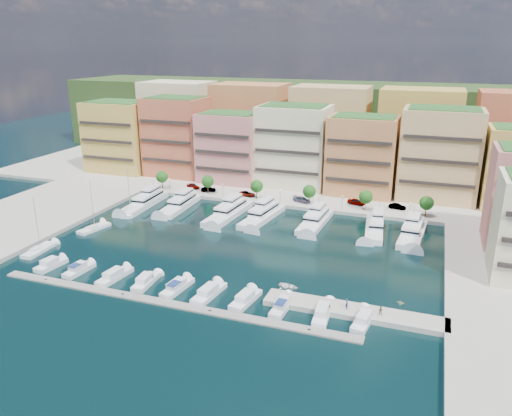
% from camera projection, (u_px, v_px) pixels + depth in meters
% --- Properties ---
extents(ground, '(400.00, 400.00, 0.00)m').
position_uv_depth(ground, '(241.00, 246.00, 116.84)').
color(ground, black).
rests_on(ground, ground).
extents(north_quay, '(220.00, 64.00, 2.00)m').
position_uv_depth(north_quay, '(306.00, 180.00, 172.17)').
color(north_quay, '#9E998E').
rests_on(north_quay, ground).
extents(west_quay, '(34.00, 76.00, 2.00)m').
position_uv_depth(west_quay, '(8.00, 226.00, 129.65)').
color(west_quay, '#9E998E').
rests_on(west_quay, ground).
extents(hillside, '(240.00, 40.00, 58.00)m').
position_uv_depth(hillside, '(334.00, 153.00, 215.01)').
color(hillside, '#1D3314').
rests_on(hillside, ground).
extents(south_pontoon, '(72.00, 2.20, 0.35)m').
position_uv_depth(south_pontoon, '(165.00, 304.00, 91.04)').
color(south_pontoon, gray).
rests_on(south_pontoon, ground).
extents(finger_pier, '(32.00, 5.00, 2.00)m').
position_uv_depth(finger_pier, '(353.00, 314.00, 87.56)').
color(finger_pier, '#9E998E').
rests_on(finger_pier, ground).
extents(apartment_0, '(22.00, 16.50, 24.80)m').
position_uv_depth(apartment_0, '(120.00, 136.00, 178.48)').
color(apartment_0, '#BA9844').
rests_on(apartment_0, north_quay).
extents(apartment_1, '(20.00, 16.50, 26.80)m').
position_uv_depth(apartment_1, '(177.00, 136.00, 172.87)').
color(apartment_1, '#B0643A').
rests_on(apartment_1, north_quay).
extents(apartment_2, '(20.00, 15.50, 22.80)m').
position_uv_depth(apartment_2, '(231.00, 147.00, 164.96)').
color(apartment_2, tan).
rests_on(apartment_2, north_quay).
extents(apartment_3, '(22.00, 16.50, 25.80)m').
position_uv_depth(apartment_3, '(294.00, 146.00, 159.52)').
color(apartment_3, '#F4EDBD').
rests_on(apartment_3, north_quay).
extents(apartment_4, '(20.00, 15.50, 23.80)m').
position_uv_depth(apartment_4, '(362.00, 155.00, 150.97)').
color(apartment_4, '#D0844E').
rests_on(apartment_4, north_quay).
extents(apartment_5, '(22.00, 16.50, 26.80)m').
position_uv_depth(apartment_5, '(439.00, 154.00, 145.20)').
color(apartment_5, tan).
rests_on(apartment_5, north_quay).
extents(backblock_0, '(26.00, 18.00, 30.00)m').
position_uv_depth(backblock_0, '(179.00, 121.00, 195.52)').
color(backblock_0, '#F4EDBD').
rests_on(backblock_0, north_quay).
extents(backblock_1, '(26.00, 18.00, 30.00)m').
position_uv_depth(backblock_1, '(251.00, 125.00, 185.86)').
color(backblock_1, '#D0844E').
rests_on(backblock_1, north_quay).
extents(backblock_2, '(26.00, 18.00, 30.00)m').
position_uv_depth(backblock_2, '(330.00, 129.00, 176.21)').
color(backblock_2, tan).
rests_on(backblock_2, north_quay).
extents(backblock_3, '(26.00, 18.00, 30.00)m').
position_uv_depth(backblock_3, '(419.00, 135.00, 166.56)').
color(backblock_3, '#BA9844').
rests_on(backblock_3, north_quay).
extents(tree_0, '(3.80, 3.80, 5.65)m').
position_uv_depth(tree_0, '(162.00, 177.00, 158.11)').
color(tree_0, '#473323').
rests_on(tree_0, north_quay).
extents(tree_1, '(3.80, 3.80, 5.65)m').
position_uv_depth(tree_1, '(208.00, 181.00, 152.96)').
color(tree_1, '#473323').
rests_on(tree_1, north_quay).
extents(tree_2, '(3.80, 3.80, 5.65)m').
position_uv_depth(tree_2, '(257.00, 186.00, 147.81)').
color(tree_2, '#473323').
rests_on(tree_2, north_quay).
extents(tree_3, '(3.80, 3.80, 5.65)m').
position_uv_depth(tree_3, '(309.00, 191.00, 142.66)').
color(tree_3, '#473323').
rests_on(tree_3, north_quay).
extents(tree_4, '(3.80, 3.80, 5.65)m').
position_uv_depth(tree_4, '(366.00, 197.00, 137.52)').
color(tree_4, '#473323').
rests_on(tree_4, north_quay).
extents(tree_5, '(3.80, 3.80, 5.65)m').
position_uv_depth(tree_5, '(427.00, 203.00, 132.37)').
color(tree_5, '#473323').
rests_on(tree_5, north_quay).
extents(lamppost_0, '(0.30, 0.30, 4.20)m').
position_uv_depth(lamppost_0, '(170.00, 183.00, 155.06)').
color(lamppost_0, black).
rests_on(lamppost_0, north_quay).
extents(lamppost_1, '(0.30, 0.30, 4.20)m').
position_uv_depth(lamppost_1, '(223.00, 188.00, 149.27)').
color(lamppost_1, black).
rests_on(lamppost_1, north_quay).
extents(lamppost_2, '(0.30, 0.30, 4.20)m').
position_uv_depth(lamppost_2, '(280.00, 194.00, 143.48)').
color(lamppost_2, black).
rests_on(lamppost_2, north_quay).
extents(lamppost_3, '(0.30, 0.30, 4.20)m').
position_uv_depth(lamppost_3, '(342.00, 200.00, 137.68)').
color(lamppost_3, black).
rests_on(lamppost_3, north_quay).
extents(lamppost_4, '(0.30, 0.30, 4.20)m').
position_uv_depth(lamppost_4, '(410.00, 207.00, 131.89)').
color(lamppost_4, black).
rests_on(lamppost_4, north_quay).
extents(yacht_0, '(5.74, 21.42, 7.30)m').
position_uv_depth(yacht_0, '(146.00, 201.00, 145.69)').
color(yacht_0, white).
rests_on(yacht_0, ground).
extents(yacht_1, '(5.59, 19.28, 7.30)m').
position_uv_depth(yacht_1, '(180.00, 204.00, 143.08)').
color(yacht_1, white).
rests_on(yacht_1, ground).
extents(yacht_2, '(6.65, 21.95, 7.30)m').
position_uv_depth(yacht_2, '(229.00, 211.00, 136.98)').
color(yacht_2, white).
rests_on(yacht_2, ground).
extents(yacht_3, '(7.33, 20.67, 7.30)m').
position_uv_depth(yacht_3, '(263.00, 214.00, 134.47)').
color(yacht_3, white).
rests_on(yacht_3, ground).
extents(yacht_4, '(6.00, 19.15, 7.30)m').
position_uv_depth(yacht_4, '(316.00, 220.00, 130.37)').
color(yacht_4, white).
rests_on(yacht_4, ground).
extents(yacht_5, '(6.12, 18.76, 7.30)m').
position_uv_depth(yacht_5, '(375.00, 226.00, 125.71)').
color(yacht_5, white).
rests_on(yacht_5, ground).
extents(yacht_6, '(6.42, 19.86, 7.30)m').
position_uv_depth(yacht_6, '(413.00, 232.00, 122.27)').
color(yacht_6, white).
rests_on(yacht_6, ground).
extents(cruiser_0, '(3.59, 7.34, 2.55)m').
position_uv_depth(cruiser_0, '(51.00, 265.00, 105.53)').
color(cruiser_0, white).
rests_on(cruiser_0, ground).
extents(cruiser_1, '(3.06, 7.56, 2.66)m').
position_uv_depth(cruiser_1, '(79.00, 270.00, 103.17)').
color(cruiser_1, white).
rests_on(cruiser_1, ground).
extents(cruiser_2, '(3.55, 9.04, 2.55)m').
position_uv_depth(cruiser_2, '(114.00, 276.00, 100.39)').
color(cruiser_2, white).
rests_on(cruiser_2, ground).
extents(cruiser_3, '(3.12, 7.80, 2.55)m').
position_uv_depth(cruiser_3, '(146.00, 282.00, 98.07)').
color(cruiser_3, white).
rests_on(cruiser_3, ground).
extents(cruiser_4, '(3.41, 8.72, 2.66)m').
position_uv_depth(cruiser_4, '(177.00, 287.00, 95.80)').
color(cruiser_4, white).
rests_on(cruiser_4, ground).
extents(cruiser_5, '(3.82, 9.24, 2.55)m').
position_uv_depth(cruiser_5, '(209.00, 293.00, 93.66)').
color(cruiser_5, white).
rests_on(cruiser_5, ground).
extents(cruiser_6, '(3.81, 8.59, 2.55)m').
position_uv_depth(cruiser_6, '(245.00, 300.00, 91.29)').
color(cruiser_6, white).
rests_on(cruiser_6, ground).
extents(cruiser_7, '(2.83, 8.32, 2.66)m').
position_uv_depth(cruiser_7, '(282.00, 306.00, 89.00)').
color(cruiser_7, white).
rests_on(cruiser_7, ground).
extents(cruiser_8, '(3.01, 8.99, 2.55)m').
position_uv_depth(cruiser_8, '(323.00, 313.00, 86.66)').
color(cruiser_8, white).
rests_on(cruiser_8, ground).
extents(cruiser_9, '(3.47, 8.18, 2.55)m').
position_uv_depth(cruiser_9, '(363.00, 321.00, 84.41)').
color(cruiser_9, white).
rests_on(cruiser_9, ground).
extents(sailboat_0, '(3.28, 9.14, 13.20)m').
position_uv_depth(sailboat_0, '(39.00, 251.00, 113.39)').
color(sailboat_0, white).
rests_on(sailboat_0, ground).
extents(sailboat_2, '(5.18, 8.71, 13.20)m').
position_uv_depth(sailboat_2, '(129.00, 213.00, 138.33)').
color(sailboat_2, white).
rests_on(sailboat_2, ground).
extents(sailboat_1, '(4.69, 9.31, 13.20)m').
position_uv_depth(sailboat_1, '(94.00, 229.00, 126.64)').
color(sailboat_1, white).
rests_on(sailboat_1, ground).
extents(tender_3, '(1.64, 1.49, 0.74)m').
position_uv_depth(tender_3, '(401.00, 302.00, 90.71)').
color(tender_3, '#EDEBB5').
rests_on(tender_3, ground).
extents(tender_0, '(4.38, 3.38, 0.84)m').
position_uv_depth(tender_0, '(289.00, 286.00, 96.52)').
color(tender_0, white).
rests_on(tender_0, ground).
extents(car_0, '(5.09, 3.52, 1.61)m').
position_uv_depth(car_0, '(193.00, 186.00, 158.88)').
color(car_0, gray).
rests_on(car_0, north_quay).
extents(car_1, '(4.83, 3.12, 1.50)m').
position_uv_depth(car_1, '(208.00, 189.00, 155.44)').
color(car_1, gray).
rests_on(car_1, north_quay).
extents(car_2, '(5.52, 3.28, 1.44)m').
position_uv_depth(car_2, '(247.00, 194.00, 150.92)').
color(car_2, gray).
rests_on(car_2, north_quay).
extents(car_3, '(5.96, 3.96, 1.60)m').
position_uv_depth(car_3, '(302.00, 199.00, 145.19)').
color(car_3, gray).
rests_on(car_3, north_quay).
extents(car_4, '(5.42, 3.38, 1.72)m').
position_uv_depth(car_4, '(356.00, 202.00, 142.93)').
color(car_4, gray).
rests_on(car_4, north_quay).
extents(car_5, '(4.89, 2.40, 1.54)m').
position_uv_depth(car_5, '(397.00, 207.00, 139.09)').
color(car_5, gray).
rests_on(car_5, north_quay).
extents(person_0, '(0.63, 0.81, 1.97)m').
position_uv_depth(person_0, '(347.00, 304.00, 86.99)').
color(person_0, '#2A2953').
rests_on(person_0, finger_pier).
extents(person_1, '(0.81, 0.64, 1.64)m').
position_uv_depth(person_1, '(380.00, 311.00, 85.12)').
color(person_1, brown).
rests_on(person_1, finger_pier).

